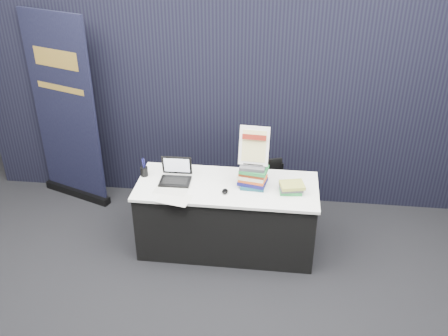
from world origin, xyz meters
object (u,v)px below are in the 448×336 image
info_sign (254,146)px  stacking_chair (265,194)px  laptop (176,176)px  book_stack_short (292,188)px  display_table (227,216)px  pullup_banner (67,121)px  book_stack_tall (253,176)px

info_sign → stacking_chair: (0.12, 0.33, -0.73)m
info_sign → stacking_chair: info_sign is taller
laptop → stacking_chair: bearing=19.2°
laptop → book_stack_short: (1.16, -0.09, -0.01)m
display_table → pullup_banner: bearing=157.9°
display_table → book_stack_tall: (0.25, 0.01, 0.49)m
info_sign → book_stack_short: bearing=-10.8°
book_stack_tall → book_stack_short: size_ratio=1.12×
laptop → info_sign: info_sign is taller
laptop → stacking_chair: 1.02m
laptop → book_stack_tall: 0.78m
display_table → pullup_banner: (-1.94, 0.79, 0.61)m
laptop → book_stack_tall: (0.77, -0.02, 0.06)m
pullup_banner → stacking_chair: size_ratio=2.81×
stacking_chair → pullup_banner: bearing=150.6°
info_sign → pullup_banner: bearing=165.1°
laptop → info_sign: 0.86m
pullup_banner → stacking_chair: 2.41m
display_table → book_stack_tall: book_stack_tall is taller
display_table → laptop: size_ratio=5.82×
book_stack_tall → pullup_banner: 2.34m
book_stack_short → stacking_chair: book_stack_short is taller
book_stack_short → pullup_banner: (-2.58, 0.85, 0.19)m
laptop → pullup_banner: 1.62m
book_stack_short → info_sign: size_ratio=0.64×
laptop → pullup_banner: (-1.42, 0.76, 0.18)m
laptop → book_stack_short: bearing=-6.0°
stacking_chair → book_stack_short: bearing=-77.1°
display_table → laptop: laptop is taller
display_table → pullup_banner: size_ratio=0.81×
pullup_banner → stacking_chair: pullup_banner is taller
book_stack_tall → info_sign: info_sign is taller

